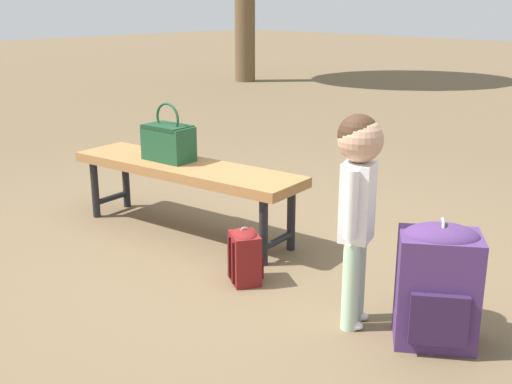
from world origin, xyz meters
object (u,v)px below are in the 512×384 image
at_px(child_standing, 358,188).
at_px(backpack_large, 437,281).
at_px(park_bench, 185,173).
at_px(backpack_small, 245,255).
at_px(handbag, 168,141).

bearing_deg(child_standing, backpack_large, 19.11).
distance_m(park_bench, backpack_small, 0.88).
bearing_deg(handbag, backpack_small, -15.22).
relative_size(handbag, backpack_large, 0.65).
relative_size(handbag, backpack_small, 1.19).
relative_size(park_bench, backpack_small, 5.32).
xyz_separation_m(child_standing, backpack_large, (0.35, 0.12, -0.37)).
bearing_deg(park_bench, backpack_large, -3.73).
height_order(child_standing, backpack_small, child_standing).
height_order(park_bench, handbag, handbag).
xyz_separation_m(handbag, child_standing, (1.62, -0.23, 0.07)).
height_order(park_bench, backpack_large, backpack_large).
distance_m(park_bench, child_standing, 1.52).
distance_m(handbag, backpack_small, 1.07).
height_order(park_bench, child_standing, child_standing).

